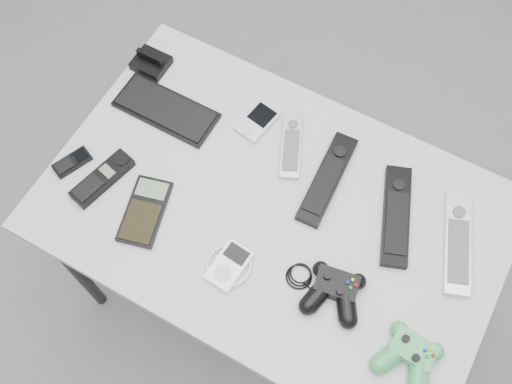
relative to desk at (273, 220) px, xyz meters
The scene contains 15 objects.
floor 0.63m from the desk, 152.79° to the right, with size 3.50×3.50×0.00m, color slate.
desk is the anchor object (origin of this frame).
pda_keyboard 0.38m from the desk, 163.55° to the left, with size 0.25×0.11×0.02m, color black.
dock_bracket 0.51m from the desk, 156.32° to the left, with size 0.09×0.08×0.05m, color black.
pda 0.24m from the desk, 128.31° to the left, with size 0.07×0.10×0.02m, color #A7A7AE.
remote_silver_a 0.18m from the desk, 103.78° to the left, with size 0.04×0.18×0.02m, color #A7A7AE.
remote_black_a 0.16m from the desk, 58.99° to the left, with size 0.06×0.24×0.02m, color black.
remote_black_b 0.29m from the desk, 24.86° to the left, with size 0.06×0.24×0.02m, color black.
remote_silver_b 0.42m from the desk, 16.90° to the left, with size 0.05×0.24×0.02m, color silver.
mobile_phone 0.49m from the desk, 165.03° to the right, with size 0.04×0.09×0.02m, color black.
cordless_handset 0.41m from the desk, 161.47° to the right, with size 0.05×0.16×0.02m, color black.
calculator 0.30m from the desk, 149.46° to the right, with size 0.08×0.17×0.02m, color black.
mp3_player 0.18m from the desk, 96.73° to the right, with size 0.10×0.11×0.02m, color white.
controller_black 0.25m from the desk, 28.15° to the right, with size 0.22×0.13×0.04m, color black, non-canonical shape.
controller_green 0.43m from the desk, 21.67° to the right, with size 0.12×0.13×0.04m, color #217C3B, non-canonical shape.
Camera 1 is at (0.28, -0.47, 1.94)m, focal length 42.00 mm.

